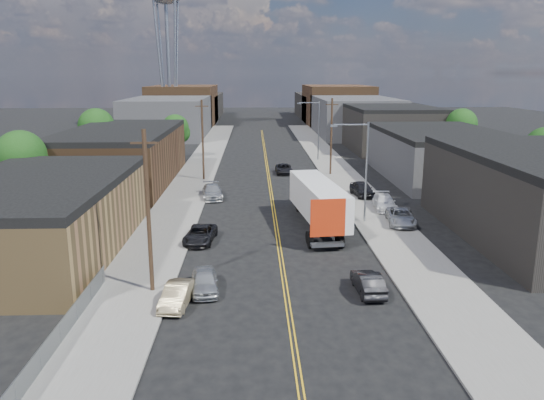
{
  "coord_description": "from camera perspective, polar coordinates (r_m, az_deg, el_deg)",
  "views": [
    {
      "loc": [
        -1.92,
        -20.6,
        13.1
      ],
      "look_at": [
        -0.37,
        23.61,
        2.5
      ],
      "focal_mm": 35.0,
      "sensor_mm": 36.0,
      "label": 1
    }
  ],
  "objects": [
    {
      "name": "skyline_left_b",
      "position": [
        141.99,
        -9.46,
        10.02
      ],
      "size": [
        16.0,
        26.0,
        10.0
      ],
      "primitive_type": "cube",
      "color": "#49301D",
      "rests_on": "ground"
    },
    {
      "name": "car_left_b",
      "position": [
        31.51,
        -10.17,
        -10.02
      ],
      "size": [
        1.81,
        4.06,
        1.3
      ],
      "primitive_type": "imported",
      "rotation": [
        0.0,
        0.0,
        -0.11
      ],
      "color": "#968562",
      "rests_on": "ground"
    },
    {
      "name": "skyline_right_c",
      "position": [
        162.37,
        5.85,
        10.01
      ],
      "size": [
        16.0,
        40.0,
        7.0
      ],
      "primitive_type": "cube",
      "color": "black",
      "rests_on": "ground"
    },
    {
      "name": "skyline_left_a",
      "position": [
        117.36,
        -10.99,
        8.78
      ],
      "size": [
        16.0,
        30.0,
        8.0
      ],
      "primitive_type": "cube",
      "color": "#323234",
      "rests_on": "ground"
    },
    {
      "name": "tree_left_far",
      "position": [
        83.9,
        -10.31,
        7.42
      ],
      "size": [
        4.35,
        4.2,
        6.97
      ],
      "color": "black",
      "rests_on": "ground"
    },
    {
      "name": "car_left_d",
      "position": [
        57.2,
        -6.45,
        0.9
      ],
      "size": [
        2.71,
        5.26,
        1.46
      ],
      "primitive_type": "imported",
      "rotation": [
        0.0,
        0.0,
        0.14
      ],
      "color": "#A8ABAD",
      "rests_on": "ground"
    },
    {
      "name": "tree_left_mid",
      "position": [
        79.11,
        -18.31,
        7.27
      ],
      "size": [
        5.1,
        5.04,
        8.37
      ],
      "color": "black",
      "rests_on": "ground"
    },
    {
      "name": "chainlink_fence",
      "position": [
        28.76,
        -21.84,
        -13.19
      ],
      "size": [
        0.05,
        16.0,
        1.22
      ],
      "color": "slate",
      "rests_on": "ground"
    },
    {
      "name": "skyline_left_c",
      "position": [
        161.9,
        -8.54,
        9.93
      ],
      "size": [
        16.0,
        40.0,
        7.0
      ],
      "primitive_type": "cube",
      "color": "black",
      "rests_on": "ground"
    },
    {
      "name": "industrial_right_b",
      "position": [
        71.47,
        17.64,
        4.76
      ],
      "size": [
        14.0,
        24.0,
        6.1
      ],
      "color": "#323234",
      "rests_on": "ground"
    },
    {
      "name": "utility_pole_left_far",
      "position": [
        66.38,
        -7.46,
        6.47
      ],
      "size": [
        1.6,
        0.26,
        10.0
      ],
      "color": "black",
      "rests_on": "ground"
    },
    {
      "name": "skyline_right_a",
      "position": [
        118.01,
        8.82,
        8.89
      ],
      "size": [
        16.0,
        30.0,
        8.0
      ],
      "primitive_type": "cube",
      "color": "#323234",
      "rests_on": "ground"
    },
    {
      "name": "utility_pole_right",
      "position": [
        69.8,
        6.4,
        6.84
      ],
      "size": [
        1.6,
        0.26,
        10.0
      ],
      "color": "black",
      "rests_on": "ground"
    },
    {
      "name": "car_right_lot_b",
      "position": [
        52.88,
        12.0,
        -0.23
      ],
      "size": [
        2.29,
        4.89,
        1.38
      ],
      "primitive_type": "imported",
      "rotation": [
        0.0,
        0.0,
        -0.08
      ],
      "color": "silver",
      "rests_on": "sidewalk_right"
    },
    {
      "name": "car_left_a",
      "position": [
        33.15,
        -7.27,
        -8.64
      ],
      "size": [
        2.06,
        4.15,
        1.36
      ],
      "primitive_type": "imported",
      "rotation": [
        0.0,
        0.0,
        0.12
      ],
      "color": "#AAAEAF",
      "rests_on": "ground"
    },
    {
      "name": "car_right_oncoming",
      "position": [
        33.23,
        10.28,
        -8.72
      ],
      "size": [
        1.55,
        4.09,
        1.33
      ],
      "primitive_type": "imported",
      "rotation": [
        0.0,
        0.0,
        3.18
      ],
      "color": "black",
      "rests_on": "ground"
    },
    {
      "name": "car_right_lot_a",
      "position": [
        47.94,
        13.71,
        -1.74
      ],
      "size": [
        2.92,
        5.21,
        1.38
      ],
      "primitive_type": "imported",
      "rotation": [
        0.0,
        0.0,
        -0.13
      ],
      "color": "#B0B2B5",
      "rests_on": "sidewalk_right"
    },
    {
      "name": "warehouse_tan",
      "position": [
        43.07,
        -23.87,
        -1.54
      ],
      "size": [
        12.0,
        22.0,
        5.6
      ],
      "color": "olive",
      "rests_on": "ground"
    },
    {
      "name": "warehouse_brown",
      "position": [
        67.29,
        -15.86,
        4.59
      ],
      "size": [
        12.0,
        26.0,
        6.6
      ],
      "color": "#49301D",
      "rests_on": "ground"
    },
    {
      "name": "skyline_right_b",
      "position": [
        142.53,
        6.96,
        10.12
      ],
      "size": [
        16.0,
        26.0,
        10.0
      ],
      "primitive_type": "cube",
      "color": "#49301D",
      "rests_on": "ground"
    },
    {
      "name": "streetlight_near",
      "position": [
        47.22,
        9.67,
        3.81
      ],
      "size": [
        3.39,
        0.25,
        9.0
      ],
      "color": "gray",
      "rests_on": "ground"
    },
    {
      "name": "tree_right_far",
      "position": [
        87.07,
        19.73,
        7.47
      ],
      "size": [
        4.85,
        4.76,
        7.91
      ],
      "color": "black",
      "rests_on": "ground"
    },
    {
      "name": "streetlight_far",
      "position": [
        81.53,
        4.76,
        7.96
      ],
      "size": [
        3.39,
        0.25,
        9.0
      ],
      "color": "gray",
      "rests_on": "ground"
    },
    {
      "name": "tree_left_near",
      "position": [
        55.75,
        -25.31,
        4.01
      ],
      "size": [
        4.85,
        4.76,
        7.91
      ],
      "color": "black",
      "rests_on": "ground"
    },
    {
      "name": "utility_pole_left_near",
      "position": [
        32.24,
        -13.18,
        -1.18
      ],
      "size": [
        1.6,
        0.26,
        10.0
      ],
      "color": "black",
      "rests_on": "ground"
    },
    {
      "name": "car_ahead_truck",
      "position": [
        71.03,
        1.29,
        3.36
      ],
      "size": [
        2.22,
        4.63,
        1.27
      ],
      "primitive_type": "imported",
      "rotation": [
        0.0,
        0.0,
        0.02
      ],
      "color": "black",
      "rests_on": "ground"
    },
    {
      "name": "industrial_right_c",
      "position": [
        96.09,
        12.54,
        7.6
      ],
      "size": [
        14.0,
        22.0,
        7.6
      ],
      "color": "black",
      "rests_on": "ground"
    },
    {
      "name": "centerline",
      "position": [
        66.92,
        -0.32,
        2.19
      ],
      "size": [
        0.32,
        120.0,
        0.01
      ],
      "primitive_type": "cube",
      "color": "gold",
      "rests_on": "ground"
    },
    {
      "name": "car_right_lot_c",
      "position": [
        58.1,
        9.67,
        1.19
      ],
      "size": [
        2.36,
        4.74,
        1.55
      ],
      "primitive_type": "imported",
      "rotation": [
        0.0,
        0.0,
        0.12
      ],
      "color": "black",
      "rests_on": "sidewalk_right"
    },
    {
      "name": "sidewalk_right",
      "position": [
        67.85,
        7.73,
        2.28
      ],
      "size": [
        5.0,
        140.0,
        0.15
      ],
      "primitive_type": "cube",
      "color": "slate",
      "rests_on": "ground"
    },
    {
      "name": "sidewalk_left",
      "position": [
        67.31,
        -8.43,
        2.17
      ],
      "size": [
        5.0,
        140.0,
        0.15
      ],
      "primitive_type": "cube",
      "color": "slate",
      "rests_on": "ground"
    },
    {
      "name": "semi_truck",
      "position": [
        47.02,
        4.74,
        0.18
      ],
      "size": [
        4.04,
        15.83,
        4.08
      ],
      "rotation": [
        0.0,
        0.0,
        0.12
      ],
      "color": "silver",
      "rests_on": "ground"
    },
    {
      "name": "car_left_c",
      "position": [
        42.51,
        -7.73,
        -3.68
      ],
      "size": [
        2.62,
        4.88,
        1.3
      ],
      "primitive_type": "imported",
      "rotation": [
        0.0,
        0.0,
        -0.1
      ],
      "color": "black",
      "rests_on": "ground"
    },
    {
      "name": "ground",
      "position": [
        81.68,
        -0.63,
        4.24
      ],
      "size": [
        260.0,
        260.0,
        0.0
      ],
      "primitive_type": "plane",
      "color": "black",
      "rests_on": "ground"
    }
  ]
}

